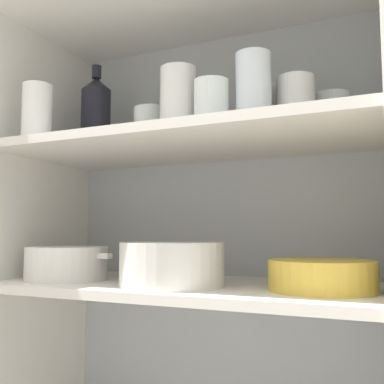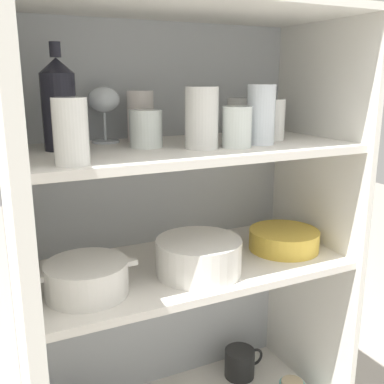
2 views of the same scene
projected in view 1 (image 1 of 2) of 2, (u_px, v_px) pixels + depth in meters
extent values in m
cube|color=#B2B7BC|center=(219.00, 306.00, 1.17)|extent=(0.87, 0.02, 1.43)
cube|color=white|center=(36.00, 306.00, 1.15)|extent=(0.02, 0.43, 1.43)
cube|color=white|center=(186.00, 4.00, 1.05)|extent=(0.87, 0.43, 0.02)
cube|color=silver|center=(186.00, 287.00, 0.99)|extent=(0.83, 0.39, 0.02)
cube|color=silver|center=(186.00, 145.00, 1.02)|extent=(0.83, 0.39, 0.02)
cylinder|color=silver|center=(180.00, 127.00, 1.17)|extent=(0.07, 0.07, 0.13)
cylinder|color=white|center=(211.00, 105.00, 0.91)|extent=(0.07, 0.07, 0.10)
cylinder|color=white|center=(178.00, 102.00, 0.97)|extent=(0.08, 0.08, 0.15)
cylinder|color=white|center=(253.00, 90.00, 0.90)|extent=(0.07, 0.07, 0.15)
cylinder|color=white|center=(266.00, 112.00, 0.99)|extent=(0.07, 0.07, 0.11)
cylinder|color=white|center=(150.00, 127.00, 1.08)|extent=(0.08, 0.08, 0.09)
cylinder|color=white|center=(37.00, 113.00, 1.02)|extent=(0.07, 0.07, 0.13)
cylinder|color=white|center=(296.00, 104.00, 0.92)|extent=(0.08, 0.08, 0.11)
cylinder|color=white|center=(332.00, 115.00, 0.97)|extent=(0.08, 0.08, 0.09)
cylinder|color=white|center=(150.00, 154.00, 1.21)|extent=(0.07, 0.07, 0.01)
cylinder|color=white|center=(151.00, 140.00, 1.22)|extent=(0.01, 0.01, 0.07)
ellipsoid|color=white|center=(151.00, 115.00, 1.22)|extent=(0.08, 0.08, 0.07)
cylinder|color=black|center=(96.00, 122.00, 1.20)|extent=(0.08, 0.08, 0.17)
cone|color=black|center=(96.00, 84.00, 1.21)|extent=(0.08, 0.08, 0.03)
cylinder|color=black|center=(97.00, 72.00, 1.22)|extent=(0.03, 0.03, 0.03)
cylinder|color=silver|center=(172.00, 284.00, 0.93)|extent=(0.22, 0.22, 0.01)
cylinder|color=silver|center=(172.00, 279.00, 0.93)|extent=(0.22, 0.22, 0.01)
cylinder|color=silver|center=(172.00, 275.00, 0.93)|extent=(0.22, 0.22, 0.01)
cylinder|color=silver|center=(172.00, 271.00, 0.93)|extent=(0.22, 0.22, 0.01)
cylinder|color=silver|center=(172.00, 266.00, 0.93)|extent=(0.22, 0.22, 0.01)
cylinder|color=silver|center=(172.00, 262.00, 0.93)|extent=(0.22, 0.22, 0.01)
cylinder|color=silver|center=(172.00, 257.00, 0.93)|extent=(0.22, 0.22, 0.01)
cylinder|color=silver|center=(172.00, 253.00, 0.93)|extent=(0.22, 0.22, 0.01)
cylinder|color=silver|center=(172.00, 249.00, 0.93)|extent=(0.22, 0.22, 0.01)
cylinder|color=silver|center=(172.00, 244.00, 0.93)|extent=(0.22, 0.22, 0.01)
cylinder|color=gold|center=(322.00, 276.00, 0.84)|extent=(0.20, 0.20, 0.06)
torus|color=gold|center=(321.00, 262.00, 0.85)|extent=(0.20, 0.20, 0.01)
cylinder|color=white|center=(67.00, 263.00, 1.05)|extent=(0.19, 0.19, 0.08)
cube|color=white|center=(32.00, 254.00, 1.10)|extent=(0.03, 0.02, 0.01)
cube|color=white|center=(105.00, 256.00, 1.01)|extent=(0.03, 0.02, 0.01)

